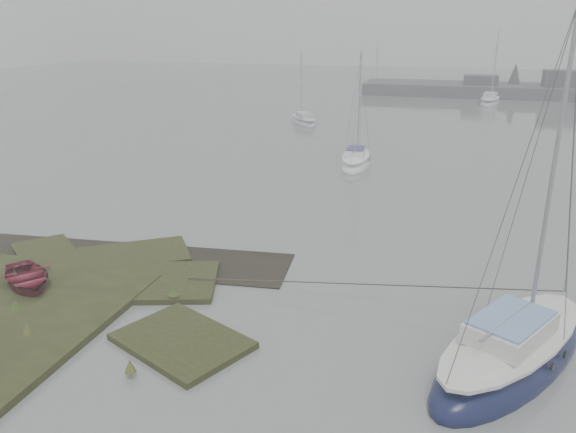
# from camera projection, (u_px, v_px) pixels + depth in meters

# --- Properties ---
(ground) EXTENTS (160.00, 160.00, 0.00)m
(ground) POSITION_uv_depth(u_px,v_px,m) (355.00, 139.00, 43.28)
(ground) COLOR slate
(ground) RESTS_ON ground
(sailboat_main) EXTENTS (5.38, 7.07, 9.68)m
(sailboat_main) POSITION_uv_depth(u_px,v_px,m) (511.00, 354.00, 14.43)
(sailboat_main) COLOR #0F1435
(sailboat_main) RESTS_ON ground
(sailboat_white) EXTENTS (2.02, 5.34, 7.41)m
(sailboat_white) POSITION_uv_depth(u_px,v_px,m) (356.00, 162.00, 34.96)
(sailboat_white) COLOR white
(sailboat_white) RESTS_ON ground
(sailboat_far_a) EXTENTS (3.95, 4.75, 6.65)m
(sailboat_far_a) POSITION_uv_depth(u_px,v_px,m) (303.00, 122.00, 49.61)
(sailboat_far_a) COLOR #A5AAAD
(sailboat_far_a) RESTS_ON ground
(sailboat_far_b) EXTENTS (2.93, 6.22, 8.43)m
(sailboat_far_b) POSITION_uv_depth(u_px,v_px,m) (490.00, 102.00, 61.72)
(sailboat_far_b) COLOR silver
(sailboat_far_b) RESTS_ON ground
(sailboat_far_c) EXTENTS (5.20, 3.06, 6.97)m
(sailboat_far_c) POSITION_uv_depth(u_px,v_px,m) (380.00, 89.00, 74.41)
(sailboat_far_c) COLOR #A5AAB0
(sailboat_far_c) RESTS_ON ground
(dinghy) EXTENTS (3.35, 3.21, 0.57)m
(dinghy) POSITION_uv_depth(u_px,v_px,m) (26.00, 278.00, 18.33)
(dinghy) COLOR maroon
(dinghy) RESTS_ON marsh_bank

